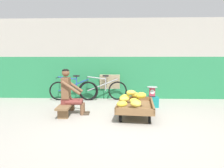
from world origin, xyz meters
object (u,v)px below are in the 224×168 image
Objects in this scene: sign_board at (110,87)px; bicycle_far_left at (103,90)px; vendor_seated at (70,92)px; low_bench at (67,106)px; bicycle_near_left at (74,90)px; banana_cart at (135,106)px; weighing_scale at (152,92)px; plastic_crate at (152,102)px.

bicycle_far_left is at bearing -132.35° from sign_board.
bicycle_far_left is at bearing 69.71° from vendor_seated.
bicycle_near_left reaches higher than low_bench.
vendor_seated reaches higher than sign_board.
sign_board is (0.24, 0.26, 0.08)m from bicycle_far_left.
banana_cart is 1.37× the size of low_bench.
banana_cart is at bearing -72.13° from sign_board.
vendor_seated is 2.35m from weighing_scale.
banana_cart is 1.16m from weighing_scale.
weighing_scale is 0.35× the size of sign_board.
plastic_crate is 0.42× the size of sign_board.
sign_board is (1.00, 2.09, 0.23)m from low_bench.
low_bench is 2.44m from plastic_crate.
low_bench is at bearing -115.57° from sign_board.
banana_cart is 2.69m from bicycle_near_left.
sign_board is at bearing 64.43° from low_bench.
weighing_scale is 1.77m from sign_board.
bicycle_near_left reaches higher than plastic_crate.
bicycle_near_left is (-2.49, 0.87, 0.20)m from plastic_crate.
low_bench is 1.99m from bicycle_far_left.
bicycle_far_left is (0.76, 1.83, 0.15)m from low_bench.
sign_board is at bearing 66.37° from vendor_seated.
weighing_scale is at bearing 21.42° from vendor_seated.
vendor_seated is at bearing 3.02° from low_bench.
sign_board is at bearing 107.87° from banana_cart.
low_bench is 3.70× the size of weighing_scale.
weighing_scale is 2.64m from bicycle_near_left.
sign_board is (1.21, 0.36, 0.08)m from bicycle_near_left.
plastic_crate reaches higher than low_bench.
weighing_scale is (2.28, 0.86, 0.25)m from low_bench.
bicycle_far_left reaches higher than low_bench.
vendor_seated is at bearing 175.30° from banana_cart.
plastic_crate is at bearing -43.90° from sign_board.
bicycle_near_left is at bearing 99.79° from vendor_seated.
vendor_seated is 0.69× the size of bicycle_far_left.
banana_cart is at bearing -4.70° from vendor_seated.
sign_board reaches higher than plastic_crate.
low_bench is 1.28× the size of sign_board.
low_bench is at bearing -159.23° from weighing_scale.
low_bench is at bearing -112.62° from bicycle_far_left.
vendor_seated reaches higher than plastic_crate.
banana_cart is 5.08× the size of weighing_scale.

